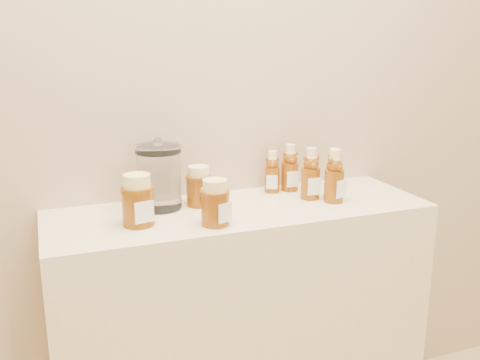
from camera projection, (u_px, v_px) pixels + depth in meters
name	position (u px, v px, depth m)	size (l,w,h in m)	color
wall_back	(219.00, 59.00, 1.74)	(3.50, 0.02, 2.70)	tan
display_table	(241.00, 335.00, 1.80)	(1.20, 0.40, 0.90)	beige
bear_bottle_back_left	(272.00, 169.00, 1.83)	(0.06, 0.06, 0.16)	#663008
bear_bottle_back_mid	(290.00, 164.00, 1.85)	(0.06, 0.06, 0.19)	#663008
bear_bottle_back_right	(334.00, 166.00, 1.87)	(0.06, 0.06, 0.16)	#663008
bear_bottle_front_left	(311.00, 170.00, 1.75)	(0.07, 0.07, 0.19)	#663008
bear_bottle_front_right	(334.00, 172.00, 1.72)	(0.07, 0.07, 0.20)	#663008
honey_jar_left	(138.00, 200.00, 1.51)	(0.09, 0.09, 0.15)	#663008
honey_jar_back	(199.00, 186.00, 1.69)	(0.08, 0.08, 0.13)	#663008
honey_jar_front	(215.00, 202.00, 1.51)	(0.08, 0.08, 0.13)	#663008
glass_canister	(159.00, 174.00, 1.65)	(0.14, 0.14, 0.22)	white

